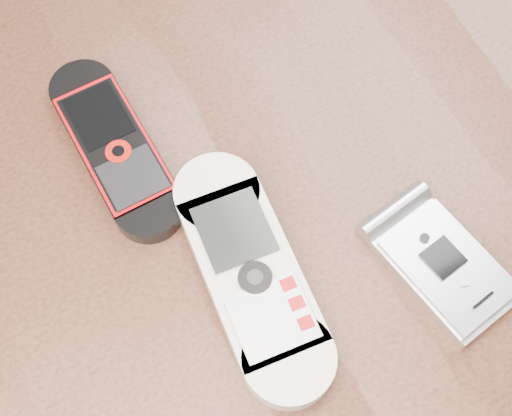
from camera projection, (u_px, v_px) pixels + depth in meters
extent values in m
plane|color=#472B19|center=(253.00, 409.00, 1.14)|extent=(4.00, 4.00, 0.00)
cube|color=black|center=(250.00, 229.00, 0.48)|extent=(1.20, 0.80, 0.03)
cube|color=beige|center=(251.00, 273.00, 0.44)|extent=(0.08, 0.18, 0.02)
cube|color=black|center=(115.00, 147.00, 0.48)|extent=(0.05, 0.15, 0.01)
cube|color=#B4B4B8|center=(444.00, 265.00, 0.44)|extent=(0.06, 0.11, 0.02)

